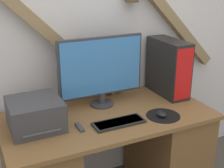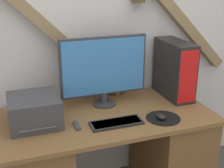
% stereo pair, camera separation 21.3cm
% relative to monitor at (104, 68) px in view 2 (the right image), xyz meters
% --- Properties ---
extents(wall_back, '(6.40, 0.16, 2.70)m').
position_rel_monitor_xyz_m(wall_back, '(-0.03, 0.24, 0.30)').
color(wall_back, silver).
rests_on(wall_back, ground_plane).
extents(desk, '(1.47, 0.73, 0.77)m').
position_rel_monitor_xyz_m(desk, '(-0.03, -0.18, -0.66)').
color(desk, brown).
rests_on(desk, ground_plane).
extents(monitor, '(0.65, 0.18, 0.52)m').
position_rel_monitor_xyz_m(monitor, '(0.00, 0.00, 0.00)').
color(monitor, '#333338').
rests_on(monitor, desk).
extents(keyboard, '(0.35, 0.13, 0.02)m').
position_rel_monitor_xyz_m(keyboard, '(-0.02, -0.34, -0.28)').
color(keyboard, black).
rests_on(keyboard, desk).
extents(mousepad, '(0.24, 0.24, 0.00)m').
position_rel_monitor_xyz_m(mousepad, '(0.31, -0.36, -0.28)').
color(mousepad, black).
rests_on(mousepad, desk).
extents(mouse, '(0.06, 0.09, 0.04)m').
position_rel_monitor_xyz_m(mouse, '(0.29, -0.37, -0.26)').
color(mouse, black).
rests_on(mouse, mousepad).
extents(computer_tower, '(0.17, 0.41, 0.45)m').
position_rel_monitor_xyz_m(computer_tower, '(0.58, -0.02, -0.06)').
color(computer_tower, black).
rests_on(computer_tower, desk).
extents(printer, '(0.33, 0.34, 0.19)m').
position_rel_monitor_xyz_m(printer, '(-0.53, -0.15, -0.19)').
color(printer, '#38383D').
rests_on(printer, desk).
extents(remote_control, '(0.03, 0.12, 0.02)m').
position_rel_monitor_xyz_m(remote_control, '(-0.28, -0.28, -0.28)').
color(remote_control, '#38383D').
rests_on(remote_control, desk).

